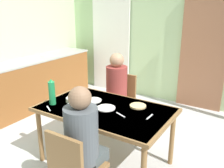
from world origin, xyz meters
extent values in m
plane|color=#B8B8B9|center=(0.00, 0.00, 0.00)|extent=(6.37, 6.37, 0.00)
cube|color=#B0CC97|center=(0.00, 2.45, 1.37)|extent=(4.40, 0.10, 2.74)
cube|color=#B3CF99|center=(-2.10, 0.61, 1.37)|extent=(0.10, 3.67, 2.74)
cube|color=#976043|center=(0.88, 2.37, 1.00)|extent=(0.80, 0.05, 2.00)
cube|color=white|center=(-1.04, 2.35, 1.15)|extent=(0.90, 0.03, 2.31)
cube|color=brown|center=(-1.77, 0.79, 0.43)|extent=(0.60, 2.55, 0.87)
cube|color=#9E9E99|center=(-1.77, 0.79, 0.89)|extent=(0.61, 2.60, 0.03)
cylinder|color=#B7B7BC|center=(-1.77, 1.18, 0.91)|extent=(0.21, 0.21, 0.01)
cube|color=brown|center=(0.37, 0.02, 0.70)|extent=(1.52, 0.93, 0.04)
cube|color=beige|center=(0.37, 0.02, 0.72)|extent=(1.46, 0.89, 0.00)
cylinder|color=brown|center=(-0.32, -0.37, 0.34)|extent=(0.06, 0.06, 0.68)
cylinder|color=brown|center=(-0.32, 0.42, 0.34)|extent=(0.06, 0.06, 0.68)
cylinder|color=brown|center=(1.06, 0.42, 0.34)|extent=(0.06, 0.06, 0.68)
cube|color=brown|center=(0.58, -0.90, 0.66)|extent=(0.38, 0.04, 0.42)
cube|color=brown|center=(0.10, 0.77, 0.45)|extent=(0.40, 0.40, 0.04)
cube|color=brown|center=(0.10, 0.95, 0.66)|extent=(0.38, 0.04, 0.42)
cylinder|color=brown|center=(0.27, 0.60, 0.21)|extent=(0.04, 0.04, 0.41)
cylinder|color=brown|center=(-0.07, 0.60, 0.21)|extent=(0.04, 0.04, 0.41)
cylinder|color=brown|center=(0.27, 0.94, 0.21)|extent=(0.04, 0.04, 0.41)
cylinder|color=brown|center=(-0.07, 0.94, 0.21)|extent=(0.04, 0.04, 0.41)
cube|color=#434B4D|center=(0.58, -0.56, 0.51)|extent=(0.30, 0.22, 0.12)
cylinder|color=#4C5156|center=(0.58, -0.67, 0.77)|extent=(0.30, 0.30, 0.52)
sphere|color=#846047|center=(0.58, -0.67, 1.12)|extent=(0.20, 0.20, 0.20)
cube|color=brown|center=(0.10, 0.61, 0.51)|extent=(0.30, 0.22, 0.12)
cylinder|color=maroon|center=(0.10, 0.72, 0.77)|extent=(0.30, 0.30, 0.52)
sphere|color=#A87A5B|center=(0.10, 0.72, 1.12)|extent=(0.20, 0.20, 0.20)
cylinder|color=#1D8446|center=(-0.23, -0.21, 0.86)|extent=(0.08, 0.08, 0.28)
cone|color=#13843A|center=(-0.23, -0.21, 1.02)|extent=(0.05, 0.05, 0.04)
cylinder|color=#E9E3C5|center=(-0.07, -0.03, 0.75)|extent=(0.17, 0.17, 0.05)
cylinder|color=white|center=(0.12, 0.13, 0.73)|extent=(0.21, 0.21, 0.01)
cylinder|color=white|center=(0.38, 0.02, 0.73)|extent=(0.22, 0.22, 0.01)
cylinder|color=silver|center=(0.10, -0.27, 0.77)|extent=(0.06, 0.06, 0.10)
cylinder|color=silver|center=(0.12, -0.14, 0.77)|extent=(0.06, 0.06, 0.10)
cylinder|color=silver|center=(-0.06, 0.11, 0.76)|extent=(0.06, 0.06, 0.09)
cylinder|color=#DBB77A|center=(0.67, 0.26, 0.73)|extent=(0.19, 0.19, 0.02)
cube|color=silver|center=(0.61, -0.04, 0.72)|extent=(0.14, 0.07, 0.00)
cube|color=silver|center=(0.90, 0.08, 0.72)|extent=(0.02, 0.15, 0.00)
cube|color=silver|center=(-0.17, -0.33, 0.72)|extent=(0.14, 0.09, 0.00)
cube|color=silver|center=(0.34, -0.32, 0.72)|extent=(0.15, 0.06, 0.00)
camera|label=1|loc=(1.85, -2.17, 1.88)|focal=40.14mm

